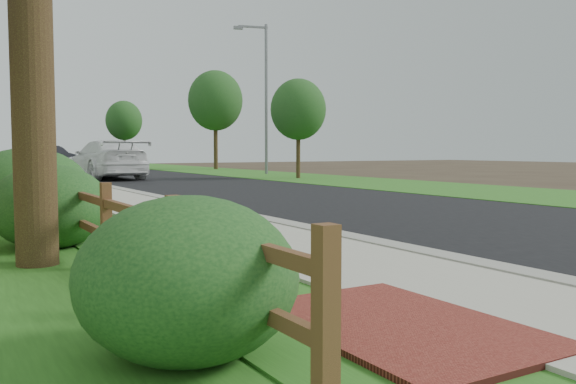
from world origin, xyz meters
TOP-DOWN VIEW (x-y plane):
  - ground at (0.00, 0.00)m, footprint 120.00×120.00m
  - road at (4.60, 35.00)m, footprint 8.00×90.00m
  - curb at (0.40, 35.00)m, footprint 0.40×90.00m
  - wet_gutter at (0.75, 35.00)m, footprint 0.50×90.00m
  - sidewalk at (-0.90, 35.00)m, footprint 2.20×90.00m
  - verge_far at (11.50, 35.00)m, footprint 6.00×90.00m
  - brick_patch at (-2.20, -1.00)m, footprint 1.60×2.40m
  - ranch_fence at (-3.60, 6.40)m, footprint 0.12×16.92m
  - white_suv at (2.23, 26.51)m, footprint 3.07×6.81m
  - dark_car_mid at (5.04, 38.47)m, footprint 2.87×4.63m
  - dark_car_far at (2.00, 42.48)m, footprint 3.65×5.67m
  - streetlight at (11.84, 27.60)m, footprint 2.03×0.67m
  - shrub_a at (-3.90, -0.71)m, footprint 1.98×1.98m
  - shrub_b at (-3.90, 7.35)m, footprint 2.56×2.56m
  - shrub_c at (-3.90, 4.98)m, footprint 2.17×2.17m
  - tree_near_right at (10.79, 21.90)m, footprint 2.83×2.83m
  - tree_mid_right at (13.00, 37.38)m, footprint 4.07×4.07m
  - tree_far_right at (9.00, 47.72)m, footprint 3.08×3.08m

SIDE VIEW (x-z plane):
  - ground at x=0.00m, z-range 0.00..0.00m
  - road at x=4.60m, z-range 0.00..0.02m
  - verge_far at x=11.50m, z-range 0.00..0.04m
  - wet_gutter at x=0.75m, z-range 0.02..0.02m
  - sidewalk at x=-0.90m, z-range 0.00..0.10m
  - brick_patch at x=-2.20m, z-range 0.00..0.11m
  - curb at x=0.40m, z-range 0.00..0.12m
  - shrub_a at x=-3.90m, z-range 0.00..1.18m
  - ranch_fence at x=-3.60m, z-range 0.07..1.17m
  - shrub_c at x=-3.90m, z-range 0.00..1.28m
  - dark_car_mid at x=5.04m, z-range 0.02..1.49m
  - shrub_b at x=-3.90m, z-range 0.00..1.54m
  - dark_car_far at x=2.00m, z-range 0.02..1.79m
  - white_suv at x=2.23m, z-range 0.02..1.96m
  - tree_near_right at x=10.79m, z-range 0.98..6.08m
  - tree_far_right at x=9.00m, z-range 1.13..6.81m
  - streetlight at x=11.84m, z-range 0.59..9.50m
  - tree_mid_right at x=13.00m, z-range 1.43..8.80m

